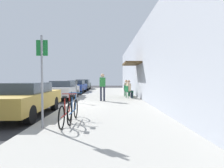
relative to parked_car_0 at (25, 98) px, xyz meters
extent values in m
plane|color=#2D2D30|center=(1.10, 2.17, -0.71)|extent=(60.00, 60.00, 0.00)
cube|color=#9E9B93|center=(3.35, 4.17, -0.65)|extent=(4.50, 32.00, 0.12)
cube|color=#999EA8|center=(5.75, 4.17, 1.77)|extent=(0.30, 32.00, 4.97)
cube|color=#4C381E|center=(5.05, 5.76, 1.89)|extent=(1.10, 2.80, 0.12)
cube|color=#A58433|center=(0.00, -0.03, -0.08)|extent=(1.80, 4.40, 0.62)
cube|color=#333D47|center=(0.00, 0.12, 0.43)|extent=(1.48, 2.11, 0.41)
cylinder|color=black|center=(0.79, 1.33, -0.39)|extent=(0.22, 0.64, 0.64)
cylinder|color=black|center=(-0.79, 1.33, -0.39)|extent=(0.22, 0.64, 0.64)
cylinder|color=black|center=(0.79, -1.39, -0.39)|extent=(0.22, 0.64, 0.64)
cube|color=#B7B7BC|center=(0.00, 6.21, -0.10)|extent=(1.80, 4.40, 0.59)
cube|color=#333D47|center=(0.00, 6.36, 0.42)|extent=(1.48, 2.11, 0.44)
cylinder|color=black|center=(0.79, 7.58, -0.39)|extent=(0.22, 0.64, 0.64)
cylinder|color=black|center=(-0.79, 7.58, -0.39)|extent=(0.22, 0.64, 0.64)
cylinder|color=black|center=(0.79, 4.85, -0.39)|extent=(0.22, 0.64, 0.64)
cylinder|color=black|center=(-0.79, 4.85, -0.39)|extent=(0.22, 0.64, 0.64)
cube|color=navy|center=(0.00, 11.94, -0.10)|extent=(1.80, 4.40, 0.59)
cube|color=#333D47|center=(0.00, 12.09, 0.41)|extent=(1.48, 2.11, 0.42)
cylinder|color=black|center=(0.79, 13.31, -0.39)|extent=(0.22, 0.64, 0.64)
cylinder|color=black|center=(-0.79, 13.31, -0.39)|extent=(0.22, 0.64, 0.64)
cylinder|color=black|center=(0.79, 10.58, -0.39)|extent=(0.22, 0.64, 0.64)
cylinder|color=black|center=(-0.79, 10.58, -0.39)|extent=(0.22, 0.64, 0.64)
cube|color=#47514C|center=(0.00, 17.20, -0.08)|extent=(1.80, 4.40, 0.61)
cube|color=#333D47|center=(0.00, 17.35, 0.45)|extent=(1.48, 2.11, 0.46)
cylinder|color=black|center=(0.79, 18.56, -0.39)|extent=(0.22, 0.64, 0.64)
cylinder|color=black|center=(-0.79, 18.56, -0.39)|extent=(0.22, 0.64, 0.64)
cylinder|color=black|center=(0.79, 15.83, -0.39)|extent=(0.22, 0.64, 0.64)
cylinder|color=black|center=(-0.79, 15.83, -0.39)|extent=(0.22, 0.64, 0.64)
cylinder|color=slate|center=(1.55, 3.08, -0.04)|extent=(0.07, 0.07, 1.10)
cube|color=#383D42|center=(1.55, 3.08, 0.62)|extent=(0.12, 0.10, 0.22)
cylinder|color=gray|center=(1.50, -2.22, 0.71)|extent=(0.06, 0.06, 2.60)
cube|color=#19722D|center=(1.50, -2.20, 1.66)|extent=(0.32, 0.02, 0.44)
torus|color=black|center=(2.09, -1.39, -0.26)|extent=(0.04, 0.66, 0.66)
torus|color=black|center=(2.09, -2.44, -0.26)|extent=(0.04, 0.66, 0.66)
cylinder|color=maroon|center=(2.09, -1.91, -0.26)|extent=(0.04, 1.05, 0.04)
cylinder|color=maroon|center=(2.09, -2.06, -0.01)|extent=(0.04, 0.04, 0.50)
cube|color=black|center=(2.09, -2.06, 0.26)|extent=(0.10, 0.20, 0.06)
cylinder|color=maroon|center=(2.09, -1.44, 0.02)|extent=(0.03, 0.03, 0.56)
cylinder|color=maroon|center=(2.09, -1.44, 0.30)|extent=(0.46, 0.03, 0.03)
torus|color=black|center=(2.22, -0.96, -0.26)|extent=(0.04, 0.66, 0.66)
torus|color=black|center=(2.22, -2.01, -0.26)|extent=(0.04, 0.66, 0.66)
cylinder|color=#1E4C8C|center=(2.22, -1.49, -0.26)|extent=(0.04, 1.05, 0.04)
cylinder|color=#1E4C8C|center=(2.22, -1.64, -0.01)|extent=(0.04, 0.04, 0.50)
cube|color=black|center=(2.22, -1.64, 0.26)|extent=(0.10, 0.20, 0.06)
cylinder|color=#1E4C8C|center=(2.22, -1.01, 0.02)|extent=(0.03, 0.03, 0.56)
cylinder|color=#1E4C8C|center=(2.22, -1.01, 0.30)|extent=(0.46, 0.03, 0.03)
cylinder|color=#14592D|center=(5.03, 5.76, -0.37)|extent=(0.04, 0.04, 0.45)
cylinder|color=#14592D|center=(5.14, 5.40, -0.37)|extent=(0.04, 0.04, 0.45)
cylinder|color=#14592D|center=(4.67, 5.65, -0.37)|extent=(0.04, 0.04, 0.45)
cylinder|color=#14592D|center=(4.78, 5.29, -0.37)|extent=(0.04, 0.04, 0.45)
cube|color=#14592D|center=(4.90, 5.53, -0.13)|extent=(0.55, 0.55, 0.03)
cube|color=#14592D|center=(4.71, 5.47, 0.08)|extent=(0.16, 0.43, 0.40)
cylinder|color=#232838|center=(5.05, 5.67, -0.36)|extent=(0.11, 0.11, 0.47)
cylinder|color=#232838|center=(4.92, 5.64, -0.12)|extent=(0.39, 0.24, 0.14)
cylinder|color=#232838|center=(5.11, 5.48, -0.36)|extent=(0.11, 0.11, 0.47)
cylinder|color=#232838|center=(4.98, 5.45, -0.12)|extent=(0.39, 0.24, 0.14)
cube|color=#CCB28C|center=(4.83, 5.50, 0.18)|extent=(0.31, 0.41, 0.56)
sphere|color=tan|center=(4.83, 5.50, 0.59)|extent=(0.22, 0.22, 0.22)
cylinder|color=#14592D|center=(5.04, 6.65, -0.37)|extent=(0.04, 0.04, 0.45)
cylinder|color=#14592D|center=(5.14, 6.29, -0.37)|extent=(0.04, 0.04, 0.45)
cylinder|color=#14592D|center=(4.67, 6.55, -0.37)|extent=(0.04, 0.04, 0.45)
cylinder|color=#14592D|center=(4.77, 6.18, -0.37)|extent=(0.04, 0.04, 0.45)
cube|color=#14592D|center=(4.90, 6.42, -0.13)|extent=(0.54, 0.54, 0.03)
cube|color=#14592D|center=(4.71, 6.36, 0.08)|extent=(0.15, 0.43, 0.40)
cylinder|color=#14592D|center=(5.15, 7.29, -0.37)|extent=(0.04, 0.04, 0.45)
cylinder|color=#14592D|center=(5.02, 6.93, -0.37)|extent=(0.04, 0.04, 0.45)
cylinder|color=#14592D|center=(4.79, 7.41, -0.37)|extent=(0.04, 0.04, 0.45)
cylinder|color=#14592D|center=(4.66, 7.05, -0.37)|extent=(0.04, 0.04, 0.45)
cube|color=#14592D|center=(4.90, 7.17, -0.13)|extent=(0.56, 0.56, 0.03)
cube|color=#14592D|center=(4.71, 7.24, 0.08)|extent=(0.17, 0.43, 0.40)
cylinder|color=#232838|center=(5.11, 7.21, -0.36)|extent=(0.11, 0.11, 0.47)
cylinder|color=#232838|center=(4.98, 7.25, -0.12)|extent=(0.39, 0.25, 0.14)
cylinder|color=#232838|center=(5.04, 7.02, -0.36)|extent=(0.11, 0.11, 0.47)
cylinder|color=#232838|center=(4.92, 7.06, -0.12)|extent=(0.39, 0.25, 0.14)
cube|color=#CCB28C|center=(4.83, 7.20, 0.18)|extent=(0.32, 0.41, 0.56)
sphere|color=tan|center=(4.83, 7.20, 0.59)|extent=(0.22, 0.22, 0.22)
cylinder|color=#232838|center=(2.92, 3.88, -0.14)|extent=(0.12, 0.12, 0.90)
cylinder|color=#232838|center=(3.12, 3.88, -0.14)|extent=(0.12, 0.12, 0.90)
cube|color=#267233|center=(3.02, 3.88, 0.59)|extent=(0.36, 0.22, 0.56)
sphere|color=tan|center=(3.02, 3.88, 1.00)|extent=(0.22, 0.22, 0.22)
camera|label=1|loc=(3.35, -7.38, 0.79)|focal=29.17mm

